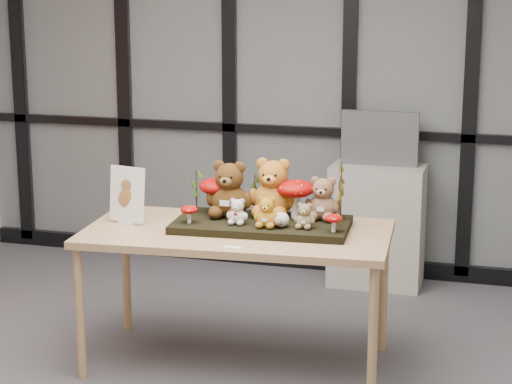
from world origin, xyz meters
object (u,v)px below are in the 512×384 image
(bear_pooh_yellow, at_px, (273,184))
(monitor, at_px, (380,138))
(mushroom_front_left, at_px, (189,213))
(mushroom_front_right, at_px, (334,222))
(bear_small_yellow, at_px, (267,210))
(mushroom_back_right, at_px, (295,197))
(bear_tan_back, at_px, (323,196))
(cabinet, at_px, (377,226))
(mushroom_back_left, at_px, (217,194))
(plush_cream_hedgehog, at_px, (281,219))
(diorama_tray, at_px, (262,225))
(bear_beige_small, at_px, (305,214))
(display_table, at_px, (237,241))
(sign_holder, at_px, (127,197))
(bear_white_bow, at_px, (238,210))
(bear_brown_medium, at_px, (230,186))

(bear_pooh_yellow, distance_m, monitor, 1.48)
(mushroom_front_left, distance_m, mushroom_front_right, 0.80)
(bear_small_yellow, distance_m, mushroom_back_right, 0.26)
(bear_tan_back, distance_m, cabinet, 1.51)
(mushroom_back_left, bearing_deg, plush_cream_hedgehog, -23.97)
(diorama_tray, xyz_separation_m, bear_beige_small, (0.26, -0.08, 0.10))
(mushroom_front_left, xyz_separation_m, monitor, (0.78, 1.71, 0.17))
(bear_small_yellow, distance_m, mushroom_front_right, 0.37)
(display_table, bearing_deg, mushroom_front_right, -8.19)
(sign_holder, distance_m, cabinet, 2.08)
(diorama_tray, xyz_separation_m, cabinet, (0.41, 1.55, -0.37))
(bear_white_bow, bearing_deg, mushroom_back_right, 34.43)
(bear_brown_medium, height_order, bear_beige_small, bear_brown_medium)
(bear_pooh_yellow, distance_m, mushroom_back_right, 0.15)
(bear_brown_medium, xyz_separation_m, bear_small_yellow, (0.26, -0.17, -0.08))
(plush_cream_hedgehog, relative_size, mushroom_front_right, 0.87)
(mushroom_front_left, height_order, monitor, monitor)
(sign_holder, bearing_deg, diorama_tray, 18.94)
(mushroom_front_right, bearing_deg, cabinet, 90.63)
(bear_small_yellow, bearing_deg, monitor, 73.97)
(bear_pooh_yellow, relative_size, mushroom_back_right, 1.52)
(bear_white_bow, relative_size, sign_holder, 0.49)
(sign_holder, bearing_deg, mushroom_front_left, 4.45)
(diorama_tray, relative_size, mushroom_front_right, 9.13)
(cabinet, bearing_deg, mushroom_front_left, -114.70)
(bear_white_bow, bearing_deg, mushroom_back_left, 129.44)
(mushroom_back_right, bearing_deg, cabinet, 80.11)
(mushroom_front_left, bearing_deg, bear_white_bow, 11.73)
(bear_small_yellow, bearing_deg, plush_cream_hedgehog, 9.72)
(bear_small_yellow, relative_size, cabinet, 0.21)
(bear_beige_small, bearing_deg, mushroom_front_right, -15.27)
(plush_cream_hedgehog, height_order, mushroom_back_right, mushroom_back_right)
(diorama_tray, height_order, plush_cream_hedgehog, plush_cream_hedgehog)
(diorama_tray, bearing_deg, mushroom_back_left, 157.49)
(bear_tan_back, bearing_deg, mushroom_back_right, -179.03)
(mushroom_front_left, bearing_deg, plush_cream_hedgehog, 6.19)
(mushroom_front_right, height_order, monitor, monitor)
(mushroom_back_right, bearing_deg, plush_cream_hedgehog, -96.96)
(display_table, relative_size, plush_cream_hedgehog, 18.90)
(bear_pooh_yellow, height_order, bear_white_bow, bear_pooh_yellow)
(bear_tan_back, distance_m, monitor, 1.43)
(sign_holder, bearing_deg, mushroom_back_left, 34.26)
(bear_pooh_yellow, height_order, bear_small_yellow, bear_pooh_yellow)
(diorama_tray, bearing_deg, sign_holder, -176.75)
(monitor, bearing_deg, sign_holder, -125.01)
(display_table, relative_size, bear_tan_back, 6.51)
(bear_small_yellow, distance_m, cabinet, 1.76)
(cabinet, bearing_deg, bear_white_bow, -107.54)
(display_table, bearing_deg, monitor, 67.80)
(bear_small_yellow, bearing_deg, bear_white_bow, 169.80)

